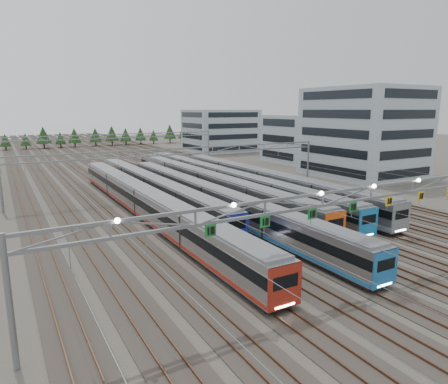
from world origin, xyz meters
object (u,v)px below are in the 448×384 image
gantry_far (116,140)px  depot_bldg_north (221,131)px  train_c (210,198)px  gantry_mid (184,156)px  train_a (145,202)px  train_b (153,187)px  depot_bldg_south (363,132)px  train_d (206,183)px  gantry_near (372,195)px  depot_bldg_mid (298,139)px  train_e (224,179)px  train_f (264,182)px

gantry_far → depot_bldg_north: 42.61m
train_c → gantry_mid: (2.25, 14.08, 4.34)m
train_a → gantry_far: gantry_far is taller
train_b → depot_bldg_south: 48.43m
train_c → train_d: (4.50, 10.24, 0.14)m
gantry_mid → depot_bldg_south: (41.11, -2.36, 3.07)m
train_b → gantry_near: gantry_near is taller
train_a → depot_bldg_mid: (55.45, 35.11, 4.26)m
train_d → depot_bldg_mid: size_ratio=3.76×
train_b → depot_bldg_north: (46.86, 62.07, 5.03)m
train_d → train_e: (4.50, 1.62, -0.04)m
train_a → depot_bldg_south: depot_bldg_south is taller
train_e → train_a: bearing=-150.6°
depot_bldg_mid → depot_bldg_north: (-4.08, 36.63, 0.69)m
train_b → train_c: (4.50, -11.37, -0.03)m
train_d → gantry_mid: gantry_mid is taller
train_b → depot_bldg_north: 77.93m
train_d → depot_bldg_south: 39.56m
train_f → depot_bldg_mid: bearing=43.2°
train_b → depot_bldg_south: (47.86, 0.34, 7.37)m
train_e → depot_bldg_south: depot_bldg_south is taller
gantry_near → depot_bldg_north: (40.16, 99.49, 0.02)m
depot_bldg_south → depot_bldg_mid: (3.09, 25.10, -3.03)m
train_e → train_b: bearing=-177.9°
train_f → depot_bldg_mid: depot_bldg_mid is taller
gantry_mid → depot_bldg_north: (40.11, 59.37, 0.72)m
train_f → depot_bldg_mid: (32.95, 30.94, 4.18)m
gantry_near → depot_bldg_south: (41.16, 37.76, 2.37)m
train_d → train_f: 10.00m
train_e → depot_bldg_north: size_ratio=2.93×
train_a → train_c: size_ratio=1.02×
gantry_mid → gantry_far: same height
train_d → gantry_mid: bearing=120.4°
train_c → gantry_far: size_ratio=1.06×
train_c → depot_bldg_south: size_ratio=2.71×
gantry_near → train_b: bearing=100.2°
train_c → gantry_near: size_ratio=1.06×
gantry_near → gantry_mid: gantry_near is taller
train_b → gantry_far: size_ratio=0.93×
train_c → train_f: train_f is taller
train_c → train_e: 14.89m
train_f → gantry_near: bearing=-109.5°
train_a → depot_bldg_north: bearing=54.4°
train_c → train_f: size_ratio=1.11×
train_b → gantry_near: bearing=-79.8°
train_a → depot_bldg_south: 53.81m
train_e → train_f: (4.50, -5.99, 0.10)m
train_f → gantry_far: 54.54m
train_b → train_e: bearing=2.1°
train_a → gantry_far: size_ratio=1.08×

